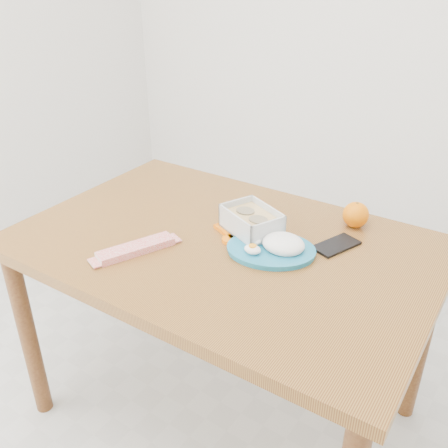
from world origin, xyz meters
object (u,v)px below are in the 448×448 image
Objects in this scene: orange_fruit at (356,215)px; smartphone at (336,245)px; rice_plate at (275,246)px; food_container at (251,223)px; dining_table at (224,265)px.

smartphone is (0.00, -0.16, -0.04)m from orange_fruit.
food_container is at bearing 132.06° from rice_plate.
dining_table is at bearing 166.47° from rice_plate.
orange_fruit reaches higher than rice_plate.
food_container is 1.70× the size of smartphone.
rice_plate reaches higher than smartphone.
dining_table is 0.46m from orange_fruit.
smartphone is (0.14, 0.14, -0.02)m from rice_plate.
orange_fruit reaches higher than dining_table.
food_container is (0.05, 0.08, 0.13)m from dining_table.
rice_plate is (0.12, -0.05, -0.02)m from food_container.
orange_fruit is at bearing 45.69° from dining_table.
food_container is 0.73× the size of rice_plate.
rice_plate reaches higher than dining_table.
food_container is 0.13m from rice_plate.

